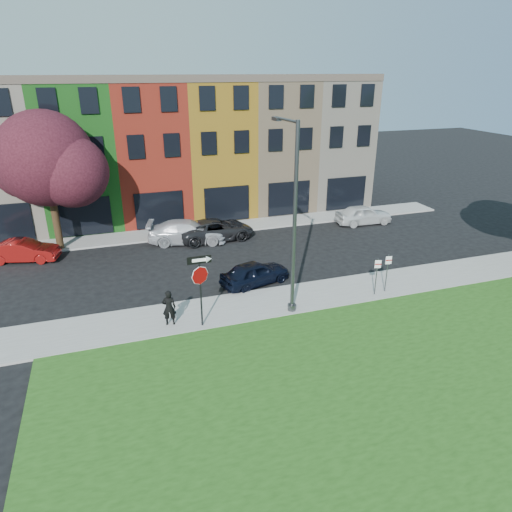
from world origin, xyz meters
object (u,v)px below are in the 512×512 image
object	(u,v)px
stop_sign	(200,277)
sedan_near	(255,273)
street_lamp	(293,221)
man	(169,308)

from	to	relation	value
stop_sign	sedan_near	distance (m)	5.41
stop_sign	street_lamp	bearing A→B (deg)	3.20
stop_sign	street_lamp	distance (m)	4.82
stop_sign	sedan_near	world-z (taller)	stop_sign
stop_sign	street_lamp	size ratio (longest dim) A/B	0.38
sedan_near	man	bearing A→B (deg)	104.27
sedan_near	stop_sign	bearing A→B (deg)	117.57
man	sedan_near	size ratio (longest dim) A/B	0.41
man	street_lamp	distance (m)	6.77
sedan_near	street_lamp	distance (m)	5.15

